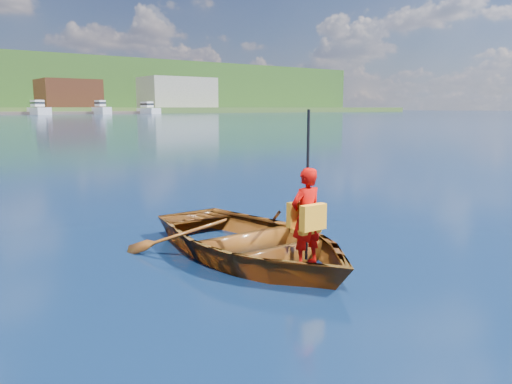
{
  "coord_description": "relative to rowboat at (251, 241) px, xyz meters",
  "views": [
    {
      "loc": [
        -4.73,
        -5.59,
        1.95
      ],
      "look_at": [
        -0.91,
        -0.44,
        0.86
      ],
      "focal_mm": 35.0,
      "sensor_mm": 36.0,
      "label": 1
    }
  ],
  "objects": [
    {
      "name": "rowboat",
      "position": [
        0.0,
        0.0,
        0.0
      ],
      "size": [
        2.57,
        3.59,
        0.74
      ],
      "color": "brown",
      "rests_on": "ground"
    },
    {
      "name": "child_paddler",
      "position": [
        0.15,
        -0.9,
        0.47
      ],
      "size": [
        0.43,
        0.34,
        1.83
      ],
      "color": "#C60804",
      "rests_on": "ground"
    },
    {
      "name": "ground",
      "position": [
        0.99,
        0.44,
        -0.22
      ],
      "size": [
        600.0,
        600.0,
        0.0
      ],
      "color": "#162743",
      "rests_on": "ground"
    }
  ]
}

